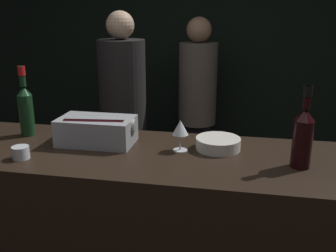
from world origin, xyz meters
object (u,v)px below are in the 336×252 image
at_px(bowl_white, 218,143).
at_px(person_blond_tee, 197,103).
at_px(ice_bin_with_bottles, 97,129).
at_px(wine_glass, 180,129).
at_px(person_in_hoodie, 123,110).
at_px(red_wine_bottle_black_foil, 303,135).
at_px(red_wine_bottle_burgundy, 26,108).
at_px(candle_votive, 21,153).

relative_size(bowl_white, person_blond_tee, 0.12).
relative_size(ice_bin_with_bottles, wine_glass, 2.57).
bearing_deg(person_in_hoodie, wine_glass, -167.69).
xyz_separation_m(ice_bin_with_bottles, wine_glass, (0.40, -0.02, 0.03)).
relative_size(bowl_white, person_in_hoodie, 0.12).
bearing_deg(wine_glass, red_wine_bottle_black_foil, -10.20).
bearing_deg(ice_bin_with_bottles, wine_glass, -2.96).
xyz_separation_m(ice_bin_with_bottles, red_wine_bottle_black_foil, (0.91, -0.11, 0.06)).
height_order(bowl_white, red_wine_bottle_black_foil, red_wine_bottle_black_foil).
height_order(red_wine_bottle_burgundy, person_in_hoodie, person_in_hoodie).
bearing_deg(red_wine_bottle_black_foil, candle_votive, -173.39).
height_order(bowl_white, red_wine_bottle_burgundy, red_wine_bottle_burgundy).
bearing_deg(red_wine_bottle_burgundy, red_wine_bottle_black_foil, -7.26).
xyz_separation_m(wine_glass, red_wine_bottle_burgundy, (-0.80, 0.08, 0.04)).
xyz_separation_m(ice_bin_with_bottles, candle_votive, (-0.25, -0.25, -0.04)).
distance_m(candle_votive, red_wine_bottle_burgundy, 0.35).
height_order(ice_bin_with_bottles, red_wine_bottle_black_foil, red_wine_bottle_black_foil).
bearing_deg(wine_glass, person_in_hoodie, 118.87).
height_order(wine_glass, red_wine_bottle_black_foil, red_wine_bottle_black_foil).
distance_m(candle_votive, red_wine_bottle_black_foil, 1.18).
relative_size(bowl_white, red_wine_bottle_black_foil, 0.61).
relative_size(red_wine_bottle_black_foil, person_blond_tee, 0.20).
xyz_separation_m(bowl_white, red_wine_bottle_black_foil, (0.34, -0.14, 0.11)).
relative_size(ice_bin_with_bottles, bowl_white, 1.80).
distance_m(bowl_white, candle_votive, 0.87).
xyz_separation_m(red_wine_bottle_black_foil, person_blond_tee, (-0.61, 1.69, -0.30)).
xyz_separation_m(ice_bin_with_bottles, red_wine_bottle_burgundy, (-0.39, 0.05, 0.07)).
bearing_deg(bowl_white, person_in_hoodie, 126.01).
height_order(ice_bin_with_bottles, red_wine_bottle_burgundy, red_wine_bottle_burgundy).
bearing_deg(wine_glass, person_blond_tee, 93.75).
relative_size(ice_bin_with_bottles, red_wine_bottle_black_foil, 1.10).
bearing_deg(ice_bin_with_bottles, person_in_hoodie, 101.80).
relative_size(candle_votive, person_in_hoodie, 0.04).
distance_m(red_wine_bottle_black_foil, person_in_hoodie, 1.73).
bearing_deg(candle_votive, red_wine_bottle_black_foil, 6.61).
xyz_separation_m(wine_glass, red_wine_bottle_black_foil, (0.51, -0.09, 0.03)).
bearing_deg(candle_votive, wine_glass, 19.03).
height_order(wine_glass, person_in_hoodie, person_in_hoodie).
distance_m(ice_bin_with_bottles, wine_glass, 0.41).
bearing_deg(red_wine_bottle_burgundy, bowl_white, -1.39).
xyz_separation_m(red_wine_bottle_burgundy, person_in_hoodie, (0.15, 1.09, -0.29)).
bearing_deg(ice_bin_with_bottles, person_blond_tee, 79.28).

